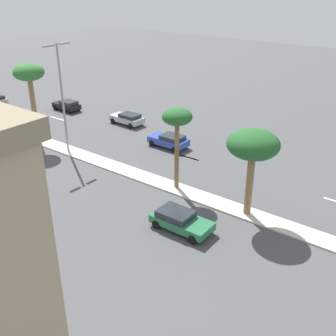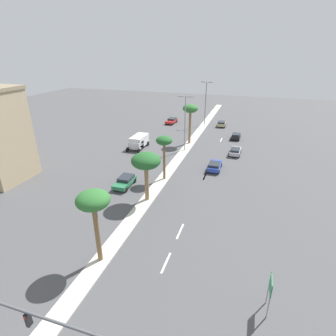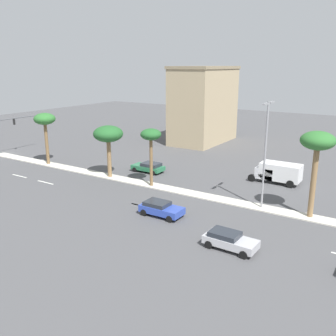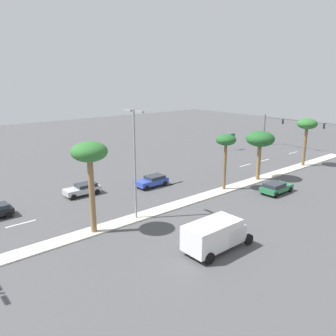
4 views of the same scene
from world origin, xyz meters
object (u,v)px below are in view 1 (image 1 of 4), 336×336
at_px(palm_tree_mid, 253,146).
at_px(sedan_black_center, 67,105).
at_px(palm_tree_leading, 177,120).
at_px(sedan_blue_outboard, 169,140).
at_px(street_lamp_near, 62,91).
at_px(palm_tree_right, 29,76).
at_px(sedan_silver_mid, 127,118).
at_px(sedan_green_trailing, 180,220).

bearing_deg(palm_tree_mid, sedan_black_center, 73.76).
distance_m(palm_tree_leading, sedan_blue_outboard, 10.38).
bearing_deg(street_lamp_near, palm_tree_right, 91.49).
xyz_separation_m(palm_tree_leading, street_lamp_near, (-0.28, 13.30, 0.28)).
xyz_separation_m(street_lamp_near, sedan_silver_mid, (9.74, 0.77, -5.49)).
bearing_deg(palm_tree_right, sedan_silver_mid, -21.53).
xyz_separation_m(palm_tree_right, sedan_silver_mid, (9.86, -3.89, -6.27)).
relative_size(palm_tree_right, street_lamp_near, 0.77).
xyz_separation_m(palm_tree_leading, palm_tree_right, (-0.40, 17.96, 1.07)).
xyz_separation_m(sedan_black_center, sedan_blue_outboard, (-1.93, -18.14, 0.02)).
distance_m(street_lamp_near, sedan_silver_mid, 11.20).
relative_size(palm_tree_right, sedan_silver_mid, 1.93).
bearing_deg(sedan_blue_outboard, palm_tree_right, 120.78).
xyz_separation_m(street_lamp_near, sedan_blue_outboard, (7.08, -7.43, -5.48)).
xyz_separation_m(palm_tree_right, sedan_green_trailing, (-4.40, -21.76, -6.28)).
distance_m(sedan_black_center, sedan_blue_outboard, 18.24).
bearing_deg(sedan_green_trailing, sedan_blue_outboard, 39.82).
bearing_deg(sedan_silver_mid, palm_tree_leading, -123.90).
relative_size(palm_tree_right, sedan_black_center, 2.11).
xyz_separation_m(palm_tree_mid, street_lamp_near, (-0.09, 19.93, 0.73)).
xyz_separation_m(street_lamp_near, sedan_black_center, (9.01, 10.71, -5.50)).
height_order(sedan_green_trailing, sedan_blue_outboard, sedan_blue_outboard).
bearing_deg(street_lamp_near, palm_tree_mid, -89.75).
relative_size(palm_tree_mid, sedan_green_trailing, 1.50).
xyz_separation_m(palm_tree_mid, sedan_silver_mid, (9.65, 20.70, -4.76)).
bearing_deg(palm_tree_leading, palm_tree_mid, -91.63).
distance_m(palm_tree_mid, palm_tree_right, 24.63).
height_order(palm_tree_mid, palm_tree_leading, palm_tree_leading).
bearing_deg(palm_tree_right, sedan_black_center, 33.50).
xyz_separation_m(palm_tree_leading, sedan_black_center, (8.74, 24.01, -5.22)).
bearing_deg(street_lamp_near, sedan_blue_outboard, -46.38).
distance_m(sedan_black_center, sedan_silver_mid, 9.96).
height_order(street_lamp_near, sedan_silver_mid, street_lamp_near).
height_order(palm_tree_leading, street_lamp_near, street_lamp_near).
bearing_deg(street_lamp_near, palm_tree_leading, -88.81).
height_order(sedan_green_trailing, sedan_black_center, sedan_black_center).
distance_m(palm_tree_right, sedan_green_trailing, 23.08).
bearing_deg(sedan_blue_outboard, sedan_silver_mid, 72.07).
height_order(street_lamp_near, sedan_green_trailing, street_lamp_near).
relative_size(street_lamp_near, sedan_blue_outboard, 2.53).
distance_m(palm_tree_mid, sedan_silver_mid, 23.33).
bearing_deg(sedan_silver_mid, palm_tree_mid, -114.99).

